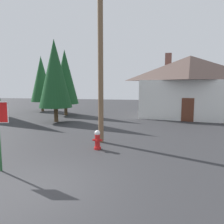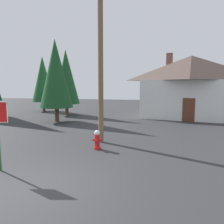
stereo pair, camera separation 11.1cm
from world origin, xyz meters
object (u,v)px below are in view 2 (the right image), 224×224
Objects in this scene: fire_hydrant at (97,140)px; pine_tree_far_center at (43,79)px; pine_tree_short_left at (56,74)px; house at (190,86)px; utility_pole at (101,60)px; pine_tree_mid_left at (66,77)px.

fire_hydrant is 0.15× the size of pine_tree_far_center.
pine_tree_far_center is (-5.01, 6.68, -0.23)m from pine_tree_short_left.
pine_tree_far_center is (-10.54, 13.63, 3.34)m from fire_hydrant.
pine_tree_far_center reaches higher than fire_hydrant.
house reaches higher than fire_hydrant.
fire_hydrant is 0.11× the size of utility_pole.
utility_pole is 0.84× the size of house.
utility_pole reaches higher than pine_tree_short_left.
house is (5.81, 12.05, 2.58)m from fire_hydrant.
pine_tree_short_left is at bearing -77.94° from pine_tree_mid_left.
pine_tree_short_left is at bearing 133.67° from utility_pole.
utility_pole is at bearing -119.10° from house.
fire_hydrant is 17.55m from pine_tree_far_center.
pine_tree_short_left reaches higher than pine_tree_far_center.
fire_hydrant is 0.14× the size of pine_tree_mid_left.
pine_tree_mid_left is at bearing -174.70° from house.
pine_tree_mid_left is 1.03× the size of pine_tree_far_center.
fire_hydrant is 13.11m from pine_tree_mid_left.
pine_tree_short_left is (0.85, -3.97, 0.12)m from pine_tree_mid_left.
utility_pole is at bearing -57.05° from pine_tree_mid_left.
house is at bearing 24.22° from pine_tree_short_left.
utility_pole is at bearing 96.93° from fire_hydrant.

